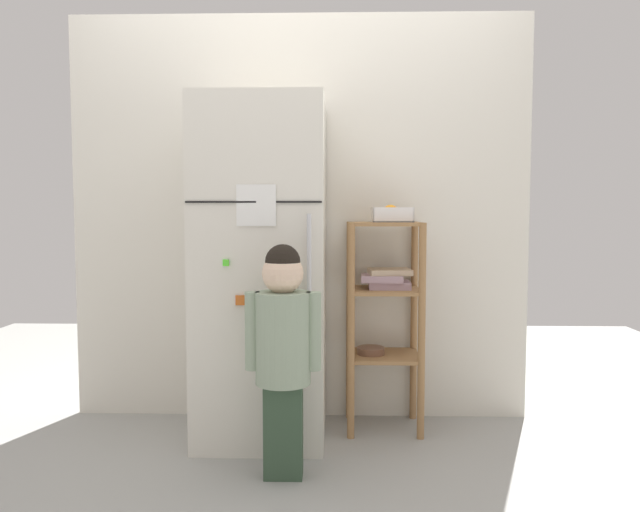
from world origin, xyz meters
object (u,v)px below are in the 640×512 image
pantry_shelf_unit (384,302)px  fruit_bin (392,215)px  refrigerator (262,271)px  child_standing (283,337)px

pantry_shelf_unit → fruit_bin: 0.44m
fruit_bin → refrigerator: bearing=-168.5°
child_standing → fruit_bin: fruit_bin is taller
refrigerator → child_standing: 0.55m
pantry_shelf_unit → refrigerator: bearing=-168.2°
refrigerator → fruit_bin: (0.64, 0.13, 0.27)m
refrigerator → child_standing: refrigerator is taller
pantry_shelf_unit → fruit_bin: (0.04, 0.00, 0.44)m
refrigerator → fruit_bin: size_ratio=8.19×
refrigerator → pantry_shelf_unit: refrigerator is taller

